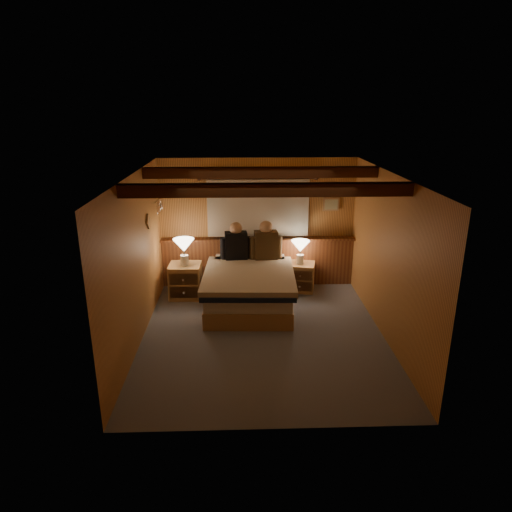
{
  "coord_description": "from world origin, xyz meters",
  "views": [
    {
      "loc": [
        -0.32,
        -6.14,
        3.31
      ],
      "look_at": [
        -0.09,
        0.4,
        1.12
      ],
      "focal_mm": 32.0,
      "sensor_mm": 36.0,
      "label": 1
    }
  ],
  "objects_px": {
    "nightstand_left": "(185,281)",
    "person_left": "(236,244)",
    "bed": "(249,288)",
    "nightstand_right": "(301,277)",
    "duffel_bag": "(195,287)",
    "lamp_left": "(184,247)",
    "person_right": "(266,243)",
    "lamp_right": "(300,248)"
  },
  "relations": [
    {
      "from": "person_left",
      "to": "lamp_right",
      "type": "bearing_deg",
      "value": -2.88
    },
    {
      "from": "lamp_right",
      "to": "person_left",
      "type": "xyz_separation_m",
      "value": [
        -1.17,
        -0.04,
        0.1
      ]
    },
    {
      "from": "person_left",
      "to": "nightstand_left",
      "type": "bearing_deg",
      "value": -173.29
    },
    {
      "from": "bed",
      "to": "nightstand_left",
      "type": "xyz_separation_m",
      "value": [
        -1.13,
        0.46,
        -0.03
      ]
    },
    {
      "from": "nightstand_right",
      "to": "lamp_left",
      "type": "relative_size",
      "value": 1.15
    },
    {
      "from": "nightstand_left",
      "to": "person_right",
      "type": "distance_m",
      "value": 1.59
    },
    {
      "from": "nightstand_left",
      "to": "person_right",
      "type": "height_order",
      "value": "person_right"
    },
    {
      "from": "lamp_right",
      "to": "person_left",
      "type": "bearing_deg",
      "value": -177.86
    },
    {
      "from": "bed",
      "to": "lamp_left",
      "type": "relative_size",
      "value": 4.09
    },
    {
      "from": "nightstand_right",
      "to": "lamp_right",
      "type": "distance_m",
      "value": 0.57
    },
    {
      "from": "lamp_left",
      "to": "duffel_bag",
      "type": "xyz_separation_m",
      "value": [
        0.15,
        0.08,
        -0.78
      ]
    },
    {
      "from": "lamp_left",
      "to": "nightstand_left",
      "type": "bearing_deg",
      "value": 105.87
    },
    {
      "from": "person_right",
      "to": "duffel_bag",
      "type": "bearing_deg",
      "value": -179.65
    },
    {
      "from": "nightstand_left",
      "to": "person_left",
      "type": "relative_size",
      "value": 0.87
    },
    {
      "from": "bed",
      "to": "person_right",
      "type": "bearing_deg",
      "value": 66.06
    },
    {
      "from": "duffel_bag",
      "to": "person_left",
      "type": "bearing_deg",
      "value": -0.23
    },
    {
      "from": "lamp_left",
      "to": "person_left",
      "type": "height_order",
      "value": "person_left"
    },
    {
      "from": "lamp_left",
      "to": "person_right",
      "type": "bearing_deg",
      "value": 8.13
    },
    {
      "from": "person_left",
      "to": "duffel_bag",
      "type": "bearing_deg",
      "value": -174.86
    },
    {
      "from": "nightstand_left",
      "to": "nightstand_right",
      "type": "xyz_separation_m",
      "value": [
        2.11,
        0.23,
        -0.04
      ]
    },
    {
      "from": "nightstand_left",
      "to": "lamp_left",
      "type": "height_order",
      "value": "lamp_left"
    },
    {
      "from": "nightstand_left",
      "to": "person_right",
      "type": "relative_size",
      "value": 0.84
    },
    {
      "from": "bed",
      "to": "person_right",
      "type": "relative_size",
      "value": 2.71
    },
    {
      "from": "nightstand_left",
      "to": "person_left",
      "type": "xyz_separation_m",
      "value": [
        0.91,
        0.19,
        0.63
      ]
    },
    {
      "from": "person_left",
      "to": "duffel_bag",
      "type": "xyz_separation_m",
      "value": [
        -0.76,
        -0.14,
        -0.76
      ]
    },
    {
      "from": "bed",
      "to": "lamp_left",
      "type": "bearing_deg",
      "value": 161.02
    },
    {
      "from": "lamp_left",
      "to": "person_right",
      "type": "height_order",
      "value": "person_right"
    },
    {
      "from": "lamp_right",
      "to": "person_right",
      "type": "xyz_separation_m",
      "value": [
        -0.63,
        -0.05,
        0.11
      ]
    },
    {
      "from": "lamp_left",
      "to": "person_left",
      "type": "bearing_deg",
      "value": 13.2
    },
    {
      "from": "nightstand_right",
      "to": "lamp_left",
      "type": "bearing_deg",
      "value": -161.08
    },
    {
      "from": "bed",
      "to": "nightstand_right",
      "type": "bearing_deg",
      "value": 37.6
    },
    {
      "from": "bed",
      "to": "duffel_bag",
      "type": "distance_m",
      "value": 1.12
    },
    {
      "from": "lamp_left",
      "to": "person_right",
      "type": "distance_m",
      "value": 1.46
    },
    {
      "from": "bed",
      "to": "person_right",
      "type": "distance_m",
      "value": 0.94
    },
    {
      "from": "nightstand_left",
      "to": "person_left",
      "type": "distance_m",
      "value": 1.12
    },
    {
      "from": "bed",
      "to": "nightstand_left",
      "type": "height_order",
      "value": "bed"
    },
    {
      "from": "bed",
      "to": "nightstand_right",
      "type": "height_order",
      "value": "bed"
    },
    {
      "from": "nightstand_left",
      "to": "person_right",
      "type": "xyz_separation_m",
      "value": [
        1.45,
        0.18,
        0.63
      ]
    },
    {
      "from": "nightstand_left",
      "to": "nightstand_right",
      "type": "relative_size",
      "value": 1.1
    },
    {
      "from": "nightstand_left",
      "to": "nightstand_right",
      "type": "bearing_deg",
      "value": 7.56
    },
    {
      "from": "nightstand_right",
      "to": "lamp_right",
      "type": "bearing_deg",
      "value": -170.72
    },
    {
      "from": "lamp_left",
      "to": "lamp_right",
      "type": "distance_m",
      "value": 2.09
    }
  ]
}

